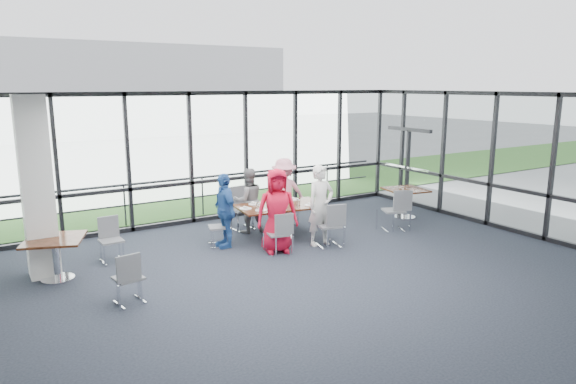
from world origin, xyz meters
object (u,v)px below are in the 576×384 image
diner_end (225,210)px  chair_spare_la (128,278)px  side_table_right (405,193)px  diner_near_right (321,206)px  chair_main_nr (329,226)px  chair_main_end (219,227)px  chair_main_fl (242,209)px  chair_spare_lb (111,241)px  chair_main_fr (284,206)px  chair_spare_r (394,211)px  diner_far_left (248,201)px  structural_column (37,188)px  main_table (281,211)px  side_table_left (55,244)px  diner_far_right (284,193)px  diner_near_left (277,211)px  chair_main_nl (278,234)px

diner_end → chair_spare_la: (-2.50, -1.84, -0.37)m
side_table_right → diner_near_right: 3.25m
chair_main_nr → chair_main_end: 2.32m
chair_main_fl → chair_spare_lb: bearing=7.0°
chair_main_fr → chair_spare_r: size_ratio=0.99×
diner_far_left → chair_main_end: bearing=38.7°
diner_far_left → side_table_right: bearing=175.4°
structural_column → main_table: (4.77, -0.28, -0.98)m
chair_main_fr → chair_spare_lb: chair_main_fr is taller
chair_main_nr → chair_spare_la: bearing=-157.6°
side_table_right → chair_main_fr: 3.17m
structural_column → main_table: bearing=-3.4°
chair_main_fr → diner_far_left: bearing=16.9°
side_table_left → chair_spare_r: 7.21m
side_table_left → chair_spare_r: (7.16, -0.79, -0.17)m
structural_column → diner_far_left: bearing=6.7°
diner_far_right → chair_spare_lb: diner_far_right is taller
diner_far_right → chair_main_end: size_ratio=2.01×
diner_near_right → chair_spare_r: 2.12m
diner_near_left → chair_main_fr: size_ratio=1.83×
diner_end → chair_main_nl: (0.70, -0.99, -0.37)m
diner_far_left → chair_spare_r: diner_far_left is taller
side_table_left → chair_spare_la: (0.81, -1.67, -0.23)m
diner_near_left → chair_main_nl: (-0.06, -0.13, -0.44)m
chair_main_end → chair_spare_lb: size_ratio=0.98×
diner_near_left → diner_far_left: (0.16, 1.56, -0.11)m
side_table_right → diner_far_right: bearing=163.7°
diner_far_left → chair_spare_la: diner_far_left is taller
main_table → diner_far_right: bearing=61.2°
diner_near_left → chair_main_nl: 0.47m
chair_main_fr → chair_spare_r: bearing=149.6°
structural_column → chair_main_nl: (4.16, -1.18, -1.18)m
side_table_left → chair_spare_la: size_ratio=1.47×
diner_end → chair_main_fl: diner_end is taller
diner_far_left → diner_near_left: bearing=92.7°
side_table_right → chair_spare_lb: bearing=175.9°
chair_main_nr → structural_column: bearing=179.3°
side_table_right → diner_far_right: size_ratio=0.66×
side_table_left → chair_main_end: bearing=4.9°
diner_end → chair_spare_lb: size_ratio=1.86×
chair_main_nr → diner_near_right: bearing=123.0°
side_table_left → diner_far_left: bearing=11.6°
side_table_right → diner_far_left: diner_far_left is taller
chair_spare_la → diner_near_left: bearing=7.6°
side_table_left → chair_main_end: 3.23m
chair_main_fl → chair_main_end: 1.32m
diner_far_right → chair_main_end: bearing=26.0°
diner_near_right → chair_main_fr: (0.16, 1.75, -0.39)m
side_table_left → diner_far_right: bearing=9.2°
chair_main_fl → chair_spare_r: size_ratio=1.03×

